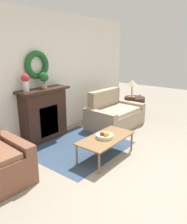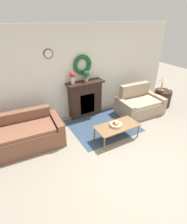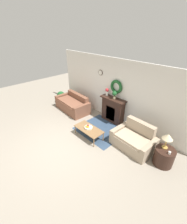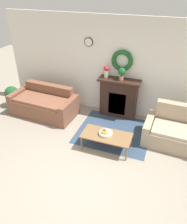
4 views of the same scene
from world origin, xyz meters
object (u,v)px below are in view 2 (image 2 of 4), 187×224
couch_left (23,135)px  table_lamp (163,79)px  loveseat_right (139,104)px  fireplace (85,98)px  vase_on_mantel_left (72,77)px  fruit_bowl (116,124)px  potted_plant_on_mantel (86,75)px  coffee_table (117,127)px  mug (169,90)px  side_table_by_loveseat (162,98)px

couch_left → table_lamp: size_ratio=3.84×
loveseat_right → fireplace: bearing=157.6°
vase_on_mantel_left → loveseat_right: bearing=-20.9°
fruit_bowl → potted_plant_on_mantel: 1.77m
coffee_table → table_lamp: (2.47, 0.84, 0.61)m
vase_on_mantel_left → potted_plant_on_mantel: bearing=-2.7°
fruit_bowl → mug: bearing=14.0°
table_lamp → fireplace: bearing=165.0°
fireplace → fruit_bowl: bearing=-86.4°
loveseat_right → vase_on_mantel_left: vase_on_mantel_left is taller
fruit_bowl → potted_plant_on_mantel: (-0.05, 1.52, 0.90)m
mug → potted_plant_on_mantel: bearing=163.0°
potted_plant_on_mantel → loveseat_right: bearing=-25.3°
coffee_table → table_lamp: table_lamp is taller
side_table_by_loveseat → potted_plant_on_mantel: bearing=164.2°
loveseat_right → vase_on_mantel_left: (-1.99, 0.76, 1.02)m
coffee_table → side_table_by_loveseat: side_table_by_loveseat is taller
couch_left → vase_on_mantel_left: size_ratio=5.73×
couch_left → side_table_by_loveseat: couch_left is taller
couch_left → side_table_by_loveseat: (4.72, -0.09, -0.02)m
side_table_by_loveseat → fireplace: bearing=164.2°
loveseat_right → table_lamp: (1.00, 0.05, 0.66)m
coffee_table → side_table_by_loveseat: 2.67m
loveseat_right → potted_plant_on_mantel: (-1.56, 0.74, 1.03)m
fireplace → couch_left: (-2.04, -0.67, -0.26)m
table_lamp → potted_plant_on_mantel: 2.67m
table_lamp → vase_on_mantel_left: size_ratio=1.49×
loveseat_right → mug: loveseat_right is taller
side_table_by_loveseat → mug: (0.13, -0.10, 0.33)m
couch_left → side_table_by_loveseat: size_ratio=3.28×
coffee_table → fruit_bowl: bearing=170.4°
fireplace → side_table_by_loveseat: size_ratio=1.96×
table_lamp → mug: bearing=-38.2°
couch_left → mug: size_ratio=23.11×
fruit_bowl → mug: size_ratio=3.78×
vase_on_mantel_left → couch_left: bearing=-157.8°
fireplace → coffee_table: 1.56m
couch_left → mug: couch_left is taller
loveseat_right → vase_on_mantel_left: bearing=161.9°
mug → vase_on_mantel_left: 3.38m
couch_left → coffee_table: (2.17, -0.87, 0.05)m
fireplace → vase_on_mantel_left: size_ratio=3.43×
couch_left → vase_on_mantel_left: (1.66, 0.68, 1.01)m
fruit_bowl → side_table_by_loveseat: side_table_by_loveseat is taller
vase_on_mantel_left → mug: bearing=-15.2°
coffee_table → couch_left: bearing=158.1°
loveseat_right → side_table_by_loveseat: loveseat_right is taller
couch_left → side_table_by_loveseat: 4.72m
coffee_table → potted_plant_on_mantel: potted_plant_on_mantel is taller
loveseat_right → side_table_by_loveseat: size_ratio=2.49×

